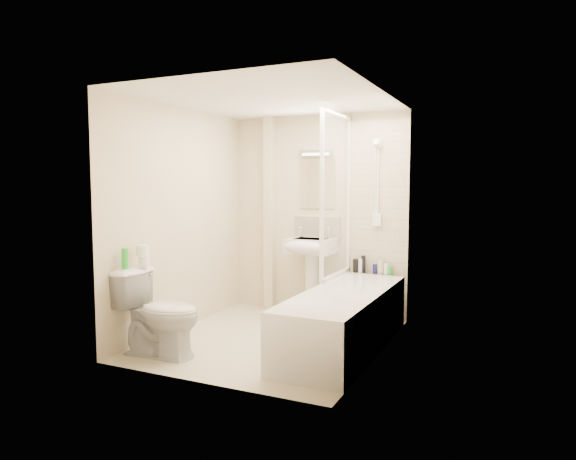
% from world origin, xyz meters
% --- Properties ---
extents(floor, '(2.50, 2.50, 0.00)m').
position_xyz_m(floor, '(0.00, 0.00, 0.00)').
color(floor, beige).
rests_on(floor, ground).
extents(wall_back, '(2.20, 0.02, 2.40)m').
position_xyz_m(wall_back, '(0.00, 1.25, 1.20)').
color(wall_back, beige).
rests_on(wall_back, ground).
extents(wall_left, '(0.02, 2.50, 2.40)m').
position_xyz_m(wall_left, '(-1.10, 0.00, 1.20)').
color(wall_left, beige).
rests_on(wall_left, ground).
extents(wall_right, '(0.02, 2.50, 2.40)m').
position_xyz_m(wall_right, '(1.10, 0.00, 1.20)').
color(wall_right, beige).
rests_on(wall_right, ground).
extents(ceiling, '(2.20, 2.50, 0.02)m').
position_xyz_m(ceiling, '(0.00, 0.00, 2.40)').
color(ceiling, white).
rests_on(ceiling, wall_back).
extents(tile_back, '(0.70, 0.01, 1.75)m').
position_xyz_m(tile_back, '(0.75, 1.24, 1.42)').
color(tile_back, beige).
rests_on(tile_back, wall_back).
extents(tile_right, '(0.01, 2.10, 1.75)m').
position_xyz_m(tile_right, '(1.09, 0.06, 1.42)').
color(tile_right, beige).
rests_on(tile_right, wall_right).
extents(pipe_boxing, '(0.12, 0.12, 2.40)m').
position_xyz_m(pipe_boxing, '(-0.62, 1.19, 1.20)').
color(pipe_boxing, beige).
rests_on(pipe_boxing, ground).
extents(splashback, '(0.60, 0.02, 0.30)m').
position_xyz_m(splashback, '(-0.00, 1.24, 1.03)').
color(splashback, beige).
rests_on(splashback, wall_back).
extents(mirror, '(0.46, 0.01, 0.60)m').
position_xyz_m(mirror, '(-0.00, 1.24, 1.58)').
color(mirror, white).
rests_on(mirror, wall_back).
extents(strip_light, '(0.42, 0.07, 0.07)m').
position_xyz_m(strip_light, '(-0.00, 1.22, 1.95)').
color(strip_light, silver).
rests_on(strip_light, wall_back).
extents(bathtub, '(0.70, 2.10, 0.55)m').
position_xyz_m(bathtub, '(0.75, 0.06, 0.29)').
color(bathtub, white).
rests_on(bathtub, ground).
extents(shower_screen, '(0.04, 0.92, 1.80)m').
position_xyz_m(shower_screen, '(0.40, 0.80, 1.45)').
color(shower_screen, white).
rests_on(shower_screen, bathtub).
extents(shower_fixture, '(0.10, 0.16, 0.99)m').
position_xyz_m(shower_fixture, '(0.75, 1.19, 1.55)').
color(shower_fixture, white).
rests_on(shower_fixture, wall_back).
extents(pedestal_sink, '(0.55, 0.50, 1.06)m').
position_xyz_m(pedestal_sink, '(-0.00, 1.01, 0.75)').
color(pedestal_sink, white).
rests_on(pedestal_sink, ground).
extents(bottle_black_a, '(0.07, 0.07, 0.16)m').
position_xyz_m(bottle_black_a, '(0.52, 1.16, 0.63)').
color(bottle_black_a, black).
rests_on(bottle_black_a, bathtub).
extents(bottle_white_a, '(0.06, 0.06, 0.16)m').
position_xyz_m(bottle_white_a, '(0.58, 1.16, 0.63)').
color(bottle_white_a, silver).
rests_on(bottle_white_a, bathtub).
extents(bottle_black_b, '(0.05, 0.05, 0.20)m').
position_xyz_m(bottle_black_b, '(0.61, 1.16, 0.65)').
color(bottle_black_b, black).
rests_on(bottle_black_b, bathtub).
extents(bottle_blue, '(0.05, 0.05, 0.11)m').
position_xyz_m(bottle_blue, '(0.74, 1.16, 0.61)').
color(bottle_blue, '#141457').
rests_on(bottle_blue, bathtub).
extents(bottle_cream, '(0.06, 0.06, 0.16)m').
position_xyz_m(bottle_cream, '(0.81, 1.16, 0.63)').
color(bottle_cream, beige).
rests_on(bottle_cream, bathtub).
extents(bottle_white_b, '(0.06, 0.06, 0.12)m').
position_xyz_m(bottle_white_b, '(0.88, 1.16, 0.61)').
color(bottle_white_b, white).
rests_on(bottle_white_b, bathtub).
extents(bottle_green, '(0.06, 0.06, 0.10)m').
position_xyz_m(bottle_green, '(0.92, 1.16, 0.60)').
color(bottle_green, green).
rests_on(bottle_green, bathtub).
extents(toilet, '(0.51, 0.82, 0.80)m').
position_xyz_m(toilet, '(-0.72, -0.85, 0.40)').
color(toilet, white).
rests_on(toilet, ground).
extents(toilet_roll_lower, '(0.10, 0.10, 0.10)m').
position_xyz_m(toilet_roll_lower, '(-0.94, -0.79, 0.85)').
color(toilet_roll_lower, white).
rests_on(toilet_roll_lower, toilet).
extents(toilet_roll_upper, '(0.12, 0.12, 0.10)m').
position_xyz_m(toilet_roll_upper, '(-0.98, -0.76, 0.95)').
color(toilet_roll_upper, white).
rests_on(toilet_roll_upper, toilet_roll_lower).
extents(green_bottle, '(0.06, 0.06, 0.19)m').
position_xyz_m(green_bottle, '(-1.02, -0.96, 0.89)').
color(green_bottle, green).
rests_on(green_bottle, toilet).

